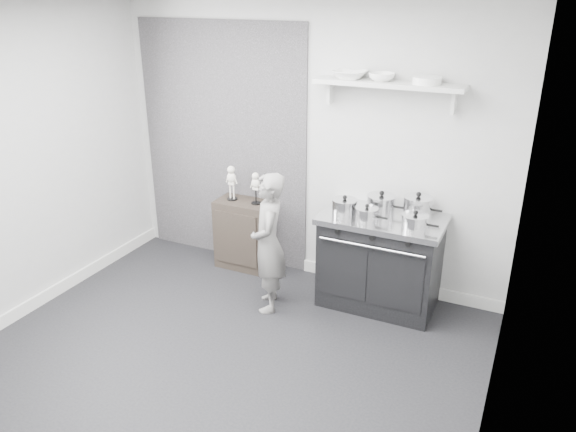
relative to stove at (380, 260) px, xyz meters
The scene contains 16 objects.
ground 1.78m from the stove, 121.02° to the right, with size 4.00×4.00×0.00m, color black.
room_shell 2.03m from the stove, 126.36° to the right, with size 4.02×3.62×2.71m.
wall_shelf 1.58m from the stove, 113.56° to the left, with size 1.30×0.26×0.24m.
stove is the anchor object (origin of this frame).
side_cabinet 1.52m from the stove, behind, with size 0.57×0.33×0.74m, color black.
child 1.05m from the stove, 151.18° to the right, with size 0.48×0.31×1.31m, color slate.
pot_front_left 0.62m from the stove, 164.24° to the right, with size 0.32×0.23×0.18m.
pot_back_left 0.53m from the stove, 117.99° to the left, with size 0.35×0.26×0.21m.
pot_back_right 0.61m from the stove, 26.12° to the left, with size 0.35×0.26×0.23m.
pot_front_right 0.61m from the stove, 25.79° to the right, with size 0.32×0.23×0.17m.
pot_front_center 0.54m from the stove, 124.06° to the right, with size 0.29×0.20×0.16m.
skeleton_full 1.72m from the stove, behind, with size 0.12×0.08×0.42m, color beige, non-canonical shape.
skeleton_torso 1.45m from the stove, behind, with size 0.11×0.07×0.38m, color beige, non-canonical shape.
bowl_large 1.70m from the stove, 155.97° to the left, with size 0.30×0.30×0.07m, color white.
bowl_small 1.65m from the stove, 127.50° to the left, with size 0.22×0.22×0.07m, color white.
plate_stack 1.65m from the stove, 39.29° to the left, with size 0.24×0.24×0.06m, color white.
Camera 1 is at (2.08, -3.08, 2.79)m, focal length 35.00 mm.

